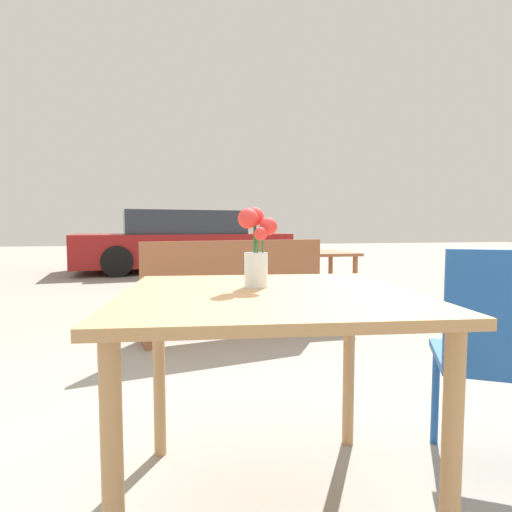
{
  "coord_description": "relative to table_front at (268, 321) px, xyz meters",
  "views": [
    {
      "loc": [
        -0.3,
        -1.26,
        0.97
      ],
      "look_at": [
        -0.02,
        0.09,
        0.86
      ],
      "focal_mm": 28.0,
      "sensor_mm": 36.0,
      "label": 1
    }
  ],
  "objects": [
    {
      "name": "parked_car",
      "position": [
        -0.09,
        7.78,
        -0.03
      ],
      "size": [
        4.75,
        2.4,
        1.3
      ],
      "color": "maroon",
      "rests_on": "ground_plane"
    },
    {
      "name": "bench_near",
      "position": [
        0.2,
        2.12,
        -0.19
      ],
      "size": [
        1.64,
        0.68,
        0.85
      ],
      "color": "brown",
      "rests_on": "ground_plane"
    },
    {
      "name": "ground_plane",
      "position": [
        0.0,
        -0.0,
        -0.65
      ],
      "size": [
        40.0,
        40.0,
        0.0
      ],
      "primitive_type": "plane",
      "color": "gray"
    },
    {
      "name": "cafe_chair",
      "position": [
        0.85,
        -0.04,
        -0.14
      ],
      "size": [
        0.54,
        0.54,
        0.89
      ],
      "color": "#1E519E",
      "rests_on": "ground_plane"
    },
    {
      "name": "table_back",
      "position": [
        1.2,
        2.74,
        -0.08
      ],
      "size": [
        0.68,
        0.75,
        0.7
      ],
      "color": "brown",
      "rests_on": "ground_plane"
    },
    {
      "name": "flower_vase",
      "position": [
        -0.02,
        0.09,
        0.23
      ],
      "size": [
        0.14,
        0.13,
        0.28
      ],
      "color": "silver",
      "rests_on": "table_front"
    },
    {
      "name": "table_front",
      "position": [
        0.0,
        0.0,
        0.0
      ],
      "size": [
        1.02,
        0.97,
        0.75
      ],
      "color": "tan",
      "rests_on": "ground_plane"
    }
  ]
}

